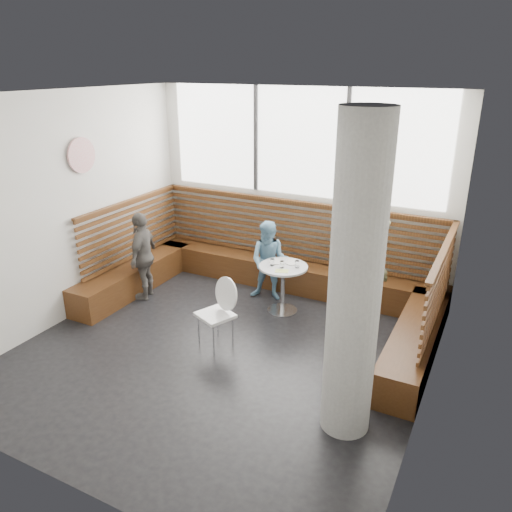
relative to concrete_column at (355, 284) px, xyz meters
The scene contains 15 objects.
room 1.95m from the concrete_column, 161.90° to the left, with size 5.00×5.00×3.20m.
booth 3.24m from the concrete_column, 127.94° to the left, with size 5.00×2.50×1.44m.
concrete_column is the anchor object (origin of this frame).
wall_art 4.48m from the concrete_column, 166.94° to the left, with size 0.50×0.50×0.03m, color white.
cafe_table 2.80m from the concrete_column, 128.62° to the left, with size 0.72×0.72×0.74m.
cafe_chair 2.39m from the concrete_column, 158.46° to the left, with size 0.45×0.44×0.93m.
adult_man 2.17m from the concrete_column, 103.00° to the left, with size 1.17×0.67×1.81m, color #55583B.
child_back 3.21m from the concrete_column, 130.45° to the left, with size 0.62×0.48×1.27m, color #6FA2C1.
child_left 4.17m from the concrete_column, 158.39° to the left, with size 0.82×0.34×1.40m, color #5F5B56.
plate_near 2.87m from the concrete_column, 130.19° to the left, with size 0.20×0.20×0.01m, color white.
plate_far 2.79m from the concrete_column, 125.26° to the left, with size 0.22×0.22×0.02m, color white.
glass_left 2.76m from the concrete_column, 132.04° to the left, with size 0.06×0.06×0.10m, color white.
glass_mid 2.66m from the concrete_column, 129.46° to the left, with size 0.06×0.06×0.10m, color white.
glass_right 2.62m from the concrete_column, 124.53° to the left, with size 0.07×0.07×0.10m, color white.
menu_card 2.55m from the concrete_column, 130.33° to the left, with size 0.19×0.13×0.00m, color #A5C64C.
Camera 1 is at (2.95, -4.77, 3.52)m, focal length 35.00 mm.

